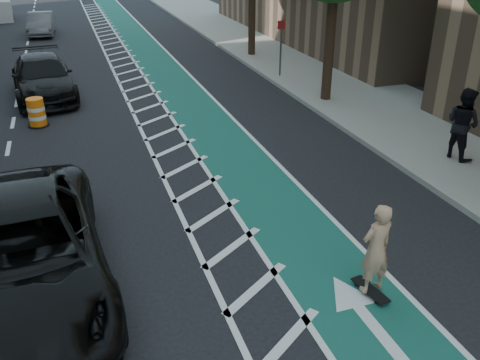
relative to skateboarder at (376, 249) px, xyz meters
name	(u,v)px	position (x,y,z in m)	size (l,w,h in m)	color
ground	(159,262)	(-3.38, 2.20, -0.96)	(120.00, 120.00, 0.00)	black
bike_lane	(189,102)	(-0.38, 12.20, -0.96)	(2.00, 90.00, 0.01)	#175147
buffer_strip	(149,105)	(-1.88, 12.20, -0.96)	(1.40, 90.00, 0.01)	silver
sidewalk_right	(340,85)	(6.12, 12.20, -0.89)	(5.00, 90.00, 0.15)	gray
curb_right	(286,90)	(3.67, 12.20, -0.88)	(0.12, 90.00, 0.16)	gray
sign_post	(281,48)	(4.22, 14.20, 0.39)	(0.35, 0.08, 2.47)	#4C4C4C
skateboard	(370,290)	(0.00, 0.00, -0.87)	(0.35, 0.85, 0.11)	black
skateboarder	(376,249)	(0.00, 0.00, 0.00)	(0.62, 0.41, 1.70)	tan
suv_near	(20,255)	(-5.78, 1.94, -0.10)	(2.85, 6.19, 1.72)	black
suv_far	(43,77)	(-5.53, 14.62, -0.19)	(2.16, 5.31, 1.54)	black
car_grey	(41,24)	(-5.77, 28.75, -0.29)	(1.42, 4.08, 1.34)	#5E5D63
pedestrian	(463,124)	(5.40, 4.29, 0.18)	(0.96, 0.75, 1.98)	black
barrel_a	(37,113)	(-5.74, 11.20, -0.52)	(0.69, 0.69, 0.94)	orange
barrel_b	(28,85)	(-6.15, 15.01, -0.55)	(0.65, 0.65, 0.88)	#E34B0B
barrel_c	(38,70)	(-5.78, 17.27, -0.49)	(0.73, 0.73, 1.00)	#FF4F0D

